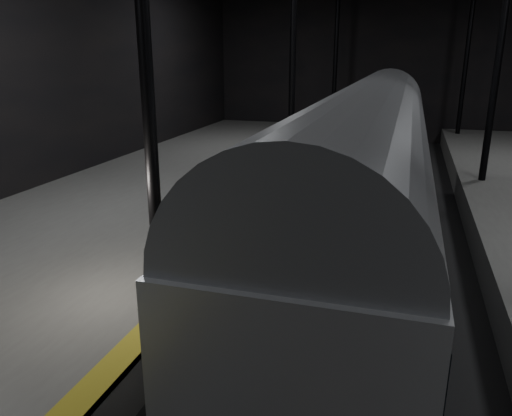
% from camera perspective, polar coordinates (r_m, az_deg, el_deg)
% --- Properties ---
extents(ground, '(44.00, 44.00, 0.00)m').
position_cam_1_polar(ground, '(13.75, 11.79, -7.62)').
color(ground, black).
rests_on(ground, ground).
extents(platform_left, '(9.00, 43.80, 1.00)m').
position_cam_1_polar(platform_left, '(15.91, -16.04, -2.50)').
color(platform_left, '#51514F').
rests_on(platform_left, ground).
extents(tactile_strip, '(0.50, 43.80, 0.01)m').
position_cam_1_polar(tactile_strip, '(13.96, -1.33, -2.39)').
color(tactile_strip, olive).
rests_on(tactile_strip, platform_left).
extents(track, '(2.40, 43.00, 0.24)m').
position_cam_1_polar(track, '(13.72, 11.80, -7.36)').
color(track, '#3F3328').
rests_on(track, ground).
extents(train, '(2.79, 18.59, 4.97)m').
position_cam_1_polar(train, '(13.25, 12.70, 4.06)').
color(train, '#AAADB2').
rests_on(train, ground).
extents(woman, '(0.63, 0.54, 1.47)m').
position_cam_1_polar(woman, '(12.77, -9.13, -1.05)').
color(woman, '#96825B').
rests_on(woman, platform_left).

